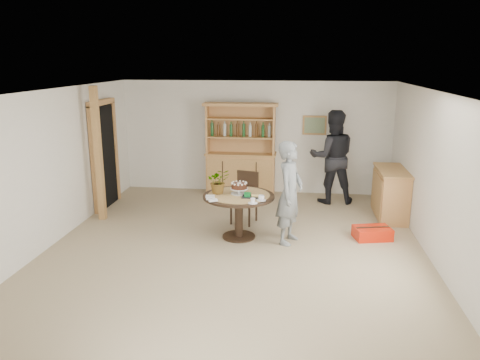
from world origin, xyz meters
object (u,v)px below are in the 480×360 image
Objects in this scene: teen_boy at (290,193)px; red_suitcase at (372,233)px; hutch at (241,164)px; dining_chair at (246,194)px; dining_table at (239,204)px; adult_person at (332,157)px; sideboard at (391,193)px.

teen_boy reaches higher than red_suitcase.
hutch is 2.16× the size of dining_chair.
adult_person reaches higher than dining_table.
sideboard is 1.05× the size of dining_table.
dining_chair is at bearing 60.22° from teen_boy.
hutch is 1.20× the size of teen_boy.
dining_table is at bearing 101.71° from teen_boy.
dining_table is 1.27× the size of dining_chair.
hutch is 1.70× the size of dining_table.
red_suitcase is (2.26, 0.22, -0.50)m from dining_table.
hutch is 2.68m from dining_table.
dining_table reaches higher than red_suitcase.
dining_chair is 2.24m from adult_person.
sideboard is at bearing 54.67° from red_suitcase.
hutch is 1.87m from dining_chair.
adult_person is at bearing -0.84° from teen_boy.
red_suitcase is (-0.49, -1.21, -0.37)m from sideboard.
hutch is 1.62× the size of sideboard.
dining_table is at bearing -75.89° from dining_chair.
red_suitcase is at bearing -58.90° from teen_boy.
red_suitcase is (2.23, -0.61, -0.43)m from dining_chair.
red_suitcase is at bearing 0.31° from dining_chair.
teen_boy is 2.51m from adult_person.
dining_chair is at bearing -80.26° from hutch.
dining_chair is 1.28m from teen_boy.
teen_boy is (-1.90, -1.52, 0.38)m from sideboard.
sideboard is at bearing -32.84° from teen_boy.
dining_chair is (0.02, 0.83, -0.07)m from dining_table.
dining_table is 2.32m from red_suitcase.
hutch is 3.02× the size of red_suitcase.
dining_table is at bearing -152.63° from sideboard.
sideboard reaches higher than red_suitcase.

